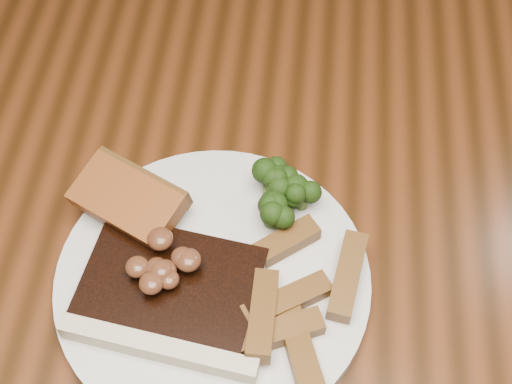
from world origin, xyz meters
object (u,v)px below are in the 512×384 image
plate (213,282)px  garlic_bread (130,212)px  dining_table (267,270)px  potato_wedges (299,294)px  chair_far (160,0)px  steak (169,293)px

plate → garlic_bread: garlic_bread is taller
dining_table → plate: 0.13m
garlic_bread → potato_wedges: potato_wedges is taller
dining_table → chair_far: bearing=111.3°
dining_table → potato_wedges: potato_wedges is taller
chair_far → potato_wedges: (0.29, -0.73, 0.33)m
garlic_bread → potato_wedges: 0.17m
plate → dining_table: bearing=57.5°
garlic_bread → potato_wedges: bearing=3.2°
garlic_bread → plate: bearing=-7.3°
steak → plate: bearing=41.2°
plate → steak: steak is taller
plate → potato_wedges: 0.08m
chair_far → garlic_bread: size_ratio=8.30×
dining_table → plate: size_ratio=5.72×
chair_far → potato_wedges: size_ratio=7.81×
chair_far → garlic_bread: chair_far is taller
dining_table → garlic_bread: (-0.13, -0.01, 0.12)m
chair_far → plate: 0.81m
steak → potato_wedges: size_ratio=1.44×
plate → steak: size_ratio=1.87×
chair_far → plate: size_ratio=2.91×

